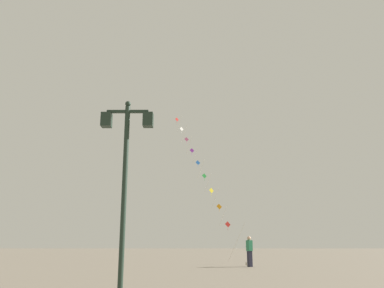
# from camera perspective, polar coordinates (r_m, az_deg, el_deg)

# --- Properties ---
(ground_plane) EXTENTS (160.00, 160.00, 0.00)m
(ground_plane) POSITION_cam_1_polar(r_m,az_deg,el_deg) (21.67, 1.77, -17.82)
(ground_plane) COLOR #756B5B
(twin_lantern_lamp_post) EXTENTS (1.45, 0.28, 5.25)m
(twin_lantern_lamp_post) POSITION_cam_1_polar(r_m,az_deg,el_deg) (10.83, -9.70, -1.91)
(twin_lantern_lamp_post) COLOR #1E2D23
(twin_lantern_lamp_post) RESTS_ON ground_plane
(kite_train) EXTENTS (5.08, 11.29, 13.20)m
(kite_train) POSITION_cam_1_polar(r_m,az_deg,el_deg) (31.35, 1.42, -3.91)
(kite_train) COLOR brown
(kite_train) RESTS_ON ground_plane
(kite_flyer) EXTENTS (0.36, 0.62, 1.71)m
(kite_flyer) POSITION_cam_1_polar(r_m,az_deg,el_deg) (23.58, 8.42, -15.19)
(kite_flyer) COLOR #1E1E2D
(kite_flyer) RESTS_ON ground_plane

